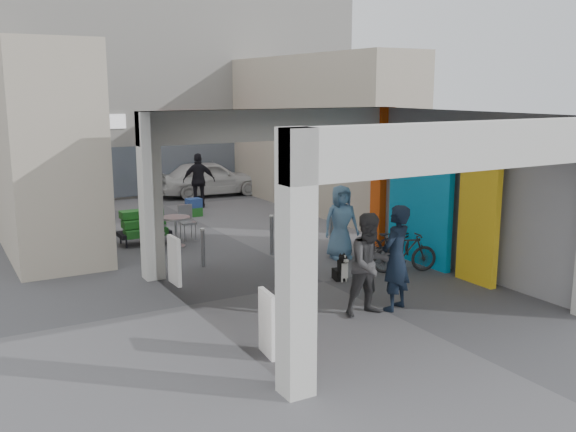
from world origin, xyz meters
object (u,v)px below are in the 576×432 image
man_elderly (341,222)px  bicycle_front (394,242)px  produce_stand (144,231)px  cafe_set (168,232)px  man_back_turned (370,264)px  white_van (210,178)px  man_with_dog (396,258)px  border_collie (341,269)px  man_crates (199,181)px  bicycle_rear (404,253)px

man_elderly → bicycle_front: (0.92, -0.83, -0.41)m
produce_stand → cafe_set: bearing=-40.4°
man_back_turned → white_van: (2.52, 13.31, -0.26)m
cafe_set → man_with_dog: (1.96, -6.76, 0.64)m
produce_stand → bicycle_front: size_ratio=0.74×
man_back_turned → bicycle_front: (2.64, 2.62, -0.46)m
border_collie → man_with_dog: bearing=-80.6°
man_crates → bicycle_front: bearing=118.8°
border_collie → bicycle_front: (1.94, 0.69, 0.22)m
man_crates → bicycle_front: man_crates is taller
cafe_set → bicycle_front: size_ratio=0.87×
man_with_dog → bicycle_front: 3.39m
man_back_turned → cafe_set: bearing=104.3°
man_crates → produce_stand: bearing=71.7°
man_back_turned → bicycle_rear: man_back_turned is taller
man_elderly → bicycle_rear: bearing=-61.7°
man_back_turned → man_crates: size_ratio=1.01×
cafe_set → man_back_turned: 6.92m
man_crates → cafe_set: bearing=78.9°
cafe_set → bicycle_front: (4.04, -4.13, 0.13)m
bicycle_front → man_with_dog: bearing=159.5°
cafe_set → border_collie: cafe_set is taller
bicycle_rear → man_with_dog: bearing=155.8°
produce_stand → border_collie: 5.85m
man_crates → bicycle_rear: bearing=115.7°
man_with_dog → man_crates: man_with_dog is taller
border_collie → white_van: (1.82, 11.38, 0.42)m
bicycle_front → bicycle_rear: bearing=173.4°
border_collie → man_with_dog: man_with_dog is taller
cafe_set → bicycle_rear: cafe_set is taller
man_back_turned → border_collie: bearing=72.6°
man_crates → white_van: size_ratio=0.47×
produce_stand → man_back_turned: size_ratio=0.71×
cafe_set → man_crates: (2.65, 4.46, 0.59)m
border_collie → man_with_dog: (-0.15, -1.94, 0.72)m
cafe_set → produce_stand: 0.65m
cafe_set → man_back_turned: bearing=-78.2°
bicycle_front → man_back_turned: bearing=152.6°
cafe_set → bicycle_rear: 6.17m
man_with_dog → man_back_turned: man_with_dog is taller
cafe_set → border_collie: bearing=-66.4°
cafe_set → border_collie: (2.10, -4.82, -0.08)m
bicycle_front → white_van: size_ratio=0.45×
man_back_turned → bicycle_front: size_ratio=1.05×
man_with_dog → bicycle_rear: man_with_dog is taller
border_collie → man_elderly: (1.01, 1.52, 0.63)m
border_collie → man_back_turned: 2.16m
bicycle_rear → white_van: bearing=18.1°
man_back_turned → bicycle_front: 3.74m
man_with_dog → man_back_turned: 0.56m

